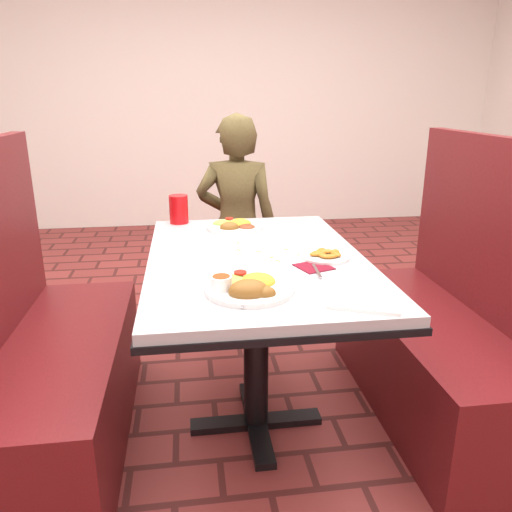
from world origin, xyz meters
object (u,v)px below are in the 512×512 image
Objects in this scene: diner_person at (237,228)px; near_dinner_plate at (248,283)px; far_dinner_plate at (235,224)px; red_tumbler at (179,209)px; booth_bench_right at (443,342)px; dining_table at (256,280)px; plantain_plate at (325,255)px; booth_bench_left at (49,370)px.

near_dinner_plate is at bearing 98.06° from diner_person.
red_tumbler is (-0.25, 0.14, 0.04)m from far_dinner_plate.
booth_bench_right is at bearing 142.42° from diner_person.
dining_table is 0.98× the size of diner_person.
red_tumbler is (-1.09, 0.56, 0.49)m from booth_bench_right.
booth_bench_left is at bearing 176.62° from plantain_plate.
diner_person is 1.02m from plantain_plate.
booth_bench_right is 1.04m from near_dinner_plate.
dining_table is at bearing 78.09° from near_dinner_plate.
near_dinner_plate is (0.72, -0.35, 0.45)m from booth_bench_left.
dining_table is 0.38m from near_dinner_plate.
diner_person is 4.47× the size of near_dinner_plate.
booth_bench_left is at bearing -151.44° from far_dinner_plate.
diner_person is (0.82, 0.92, 0.29)m from booth_bench_left.
dining_table is 4.85× the size of far_dinner_plate.
booth_bench_right is at bearing 6.46° from plantain_plate.
far_dinner_plate is at bearing 153.80° from booth_bench_right.
far_dinner_plate is 0.29m from red_tumbler.
far_dinner_plate is at bearing 95.44° from diner_person.
red_tumbler is (-0.31, -0.37, 0.20)m from diner_person.
booth_bench_left is 1.60m from booth_bench_right.
diner_person is (-0.78, 0.92, 0.29)m from booth_bench_right.
booth_bench_left reaches higher than red_tumbler.
booth_bench_left is 0.90m from red_tumbler.
dining_table is 0.28m from plantain_plate.
near_dinner_plate is 2.11× the size of red_tumbler.
booth_bench_left is 1.14m from plantain_plate.
near_dinner_plate is (-0.07, -0.35, 0.13)m from dining_table.
dining_table is 0.65m from red_tumbler.
red_tumbler reaches higher than dining_table.
booth_bench_left is at bearing -132.51° from red_tumbler.
far_dinner_plate is 1.40× the size of plantain_plate.
plantain_plate is at bearing -173.54° from booth_bench_right.
booth_bench_right is at bearing 0.00° from booth_bench_left.
booth_bench_left reaches higher than far_dinner_plate.
red_tumbler is at bearing 62.18° from diner_person.
plantain_plate is (0.32, 0.29, -0.02)m from near_dinner_plate.
booth_bench_left reaches higher than dining_table.
booth_bench_right reaches higher than red_tumbler.
plantain_plate is 0.82m from red_tumbler.
dining_table is 6.79× the size of plantain_plate.
diner_person is 4.96× the size of far_dinner_plate.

